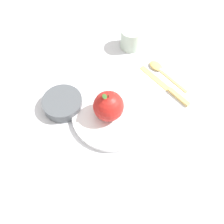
# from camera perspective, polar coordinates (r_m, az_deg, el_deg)

# --- Properties ---
(ground_plane) EXTENTS (2.40, 2.40, 0.00)m
(ground_plane) POSITION_cam_1_polar(r_m,az_deg,el_deg) (0.72, 3.02, 0.12)
(ground_plane) COLOR silver
(dinner_plate) EXTENTS (0.23, 0.23, 0.02)m
(dinner_plate) POSITION_cam_1_polar(r_m,az_deg,el_deg) (0.71, 0.00, -0.46)
(dinner_plate) COLOR white
(dinner_plate) RESTS_ON ground_plane
(apple) EXTENTS (0.08, 0.08, 0.10)m
(apple) POSITION_cam_1_polar(r_m,az_deg,el_deg) (0.67, -0.86, 1.47)
(apple) COLOR #B21E19
(apple) RESTS_ON dinner_plate
(side_bowl) EXTENTS (0.11, 0.11, 0.03)m
(side_bowl) POSITION_cam_1_polar(r_m,az_deg,el_deg) (0.73, -11.19, 2.09)
(side_bowl) COLOR #4C5156
(side_bowl) RESTS_ON ground_plane
(cup) EXTENTS (0.07, 0.07, 0.07)m
(cup) POSITION_cam_1_polar(r_m,az_deg,el_deg) (0.87, 4.40, 16.54)
(cup) COLOR #B2C6B2
(cup) RESTS_ON ground_plane
(knife) EXTENTS (0.08, 0.19, 0.01)m
(knife) POSITION_cam_1_polar(r_m,az_deg,el_deg) (0.79, 12.70, 5.20)
(knife) COLOR #D8B766
(knife) RESTS_ON ground_plane
(spoon) EXTENTS (0.07, 0.16, 0.01)m
(spoon) POSITION_cam_1_polar(r_m,az_deg,el_deg) (0.83, 10.73, 9.64)
(spoon) COLOR #D8B766
(spoon) RESTS_ON ground_plane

